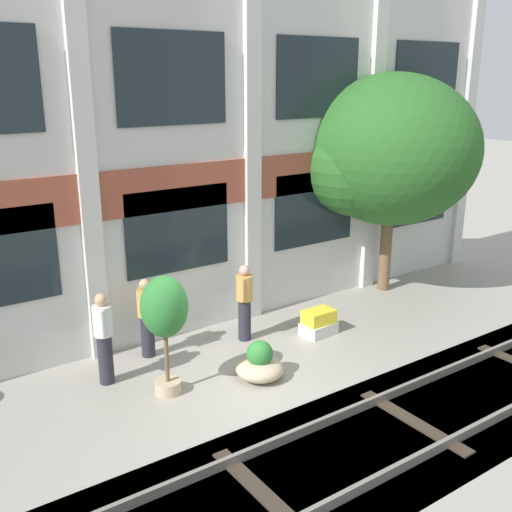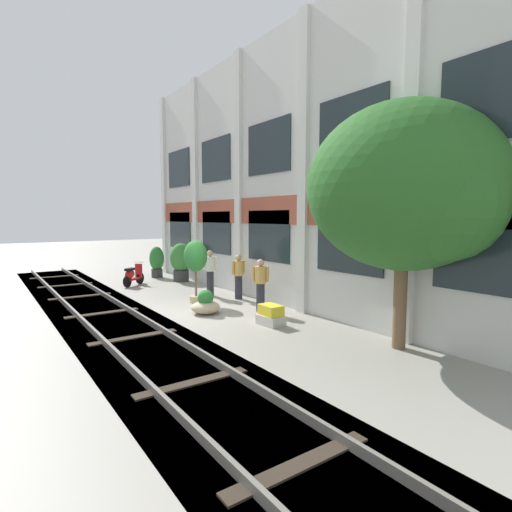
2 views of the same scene
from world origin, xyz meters
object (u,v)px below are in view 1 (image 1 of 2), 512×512
Objects in this scene: potted_plant_square_trough at (319,323)px; potted_plant_wide_bowl at (260,364)px; resident_by_doorway at (147,315)px; resident_watching_tracks at (244,300)px; potted_plant_low_pan at (165,312)px; broadleaf_tree at (392,154)px; resident_near_plants at (104,336)px.

potted_plant_wide_bowl is (-2.10, -0.86, 0.01)m from potted_plant_square_trough.
resident_by_doorway is (-1.25, 1.96, 0.57)m from potted_plant_wide_bowl.
resident_watching_tracks is (-1.41, 0.67, 0.60)m from potted_plant_square_trough.
resident_by_doorway is (0.33, 1.49, -0.64)m from potted_plant_low_pan.
broadleaf_tree is 3.37× the size of resident_by_doorway.
resident_by_doorway is 0.94× the size of resident_near_plants.
resident_watching_tracks is 3.00m from resident_near_plants.
resident_watching_tracks is at bearing 23.38° from resident_near_plants.
resident_near_plants is at bearing -135.91° from resident_watching_tracks.
broadleaf_tree is at bearing 25.79° from resident_near_plants.
potted_plant_low_pan is (-6.83, -1.54, -1.93)m from broadleaf_tree.
potted_plant_square_trough is 0.87× the size of potted_plant_wide_bowl.
broadleaf_tree reaches higher than potted_plant_square_trough.
potted_plant_square_trough is 1.68m from resident_watching_tracks.
potted_plant_low_pan is at bearing -167.27° from broadleaf_tree.
potted_plant_low_pan is at bearing -113.31° from resident_watching_tracks.
potted_plant_wide_bowl is 0.54× the size of resident_watching_tracks.
potted_plant_wide_bowl is 0.55× the size of resident_by_doorway.
potted_plant_low_pan reaches higher than resident_near_plants.
potted_plant_low_pan is 1.65m from resident_by_doorway.
potted_plant_wide_bowl reaches higher than potted_plant_square_trough.
resident_by_doorway is at bearing -179.53° from broadleaf_tree.
resident_watching_tracks is (1.94, -0.44, 0.02)m from resident_by_doorway.
broadleaf_tree is 4.60m from potted_plant_square_trough.
potted_plant_low_pan reaches higher than potted_plant_square_trough.
resident_near_plants is at bearing 127.84° from potted_plant_low_pan.
broadleaf_tree reaches higher than resident_by_doorway.
broadleaf_tree reaches higher than potted_plant_low_pan.
potted_plant_low_pan is at bearing -100.95° from resident_by_doorway.
resident_watching_tracks is at bearing -173.82° from broadleaf_tree.
potted_plant_low_pan is 3.90m from potted_plant_square_trough.
resident_by_doorway reaches higher than potted_plant_square_trough.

